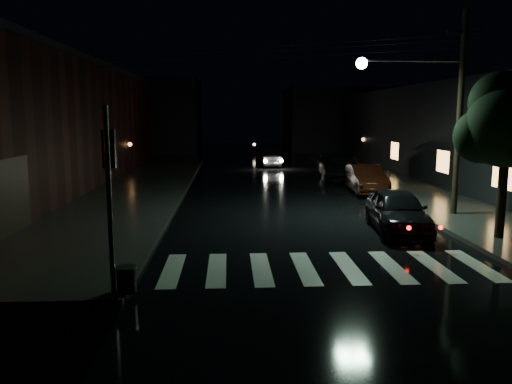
{
  "coord_description": "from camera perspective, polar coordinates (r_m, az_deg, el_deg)",
  "views": [
    {
      "loc": [
        0.36,
        -12.52,
        4.16
      ],
      "look_at": [
        1.24,
        3.8,
        1.6
      ],
      "focal_mm": 35.0,
      "sensor_mm": 36.0,
      "label": 1
    }
  ],
  "objects": [
    {
      "name": "parked_car_d",
      "position": [
        32.31,
        9.9,
        2.81
      ],
      "size": [
        3.21,
        6.04,
        1.62
      ],
      "primitive_type": "imported",
      "rotation": [
        0.0,
        0.0,
        -0.09
      ],
      "color": "black",
      "rests_on": "ground"
    },
    {
      "name": "building_far_right",
      "position": [
        59.12,
        10.36,
        8.11
      ],
      "size": [
        14.0,
        10.0,
        7.0
      ],
      "primitive_type": "cube",
      "color": "black",
      "rests_on": "ground"
    },
    {
      "name": "crosswalk",
      "position": [
        13.92,
        8.09,
        -8.55
      ],
      "size": [
        9.0,
        3.0,
        0.01
      ],
      "primitive_type": "cube",
      "color": "beige",
      "rests_on": "ground"
    },
    {
      "name": "ground",
      "position": [
        13.2,
        -4.54,
        -9.49
      ],
      "size": [
        120.0,
        120.0,
        0.0
      ],
      "primitive_type": "plane",
      "color": "black",
      "rests_on": "ground"
    },
    {
      "name": "building_left",
      "position": [
        31.09,
        -26.7,
        6.74
      ],
      "size": [
        10.0,
        36.0,
        7.0
      ],
      "primitive_type": "cube",
      "color": "black",
      "rests_on": "ground"
    },
    {
      "name": "building_far_left",
      "position": [
        58.45,
        -13.44,
        8.5
      ],
      "size": [
        14.0,
        10.0,
        8.0
      ],
      "primitive_type": "cube",
      "color": "black",
      "rests_on": "ground"
    },
    {
      "name": "signal_pole_corner",
      "position": [
        11.64,
        -15.46,
        -4.42
      ],
      "size": [
        0.68,
        0.61,
        4.2
      ],
      "color": "slate",
      "rests_on": "ground"
    },
    {
      "name": "parked_car_c",
      "position": [
        32.26,
        9.92,
        2.7
      ],
      "size": [
        2.38,
        5.28,
        1.5
      ],
      "primitive_type": "imported",
      "rotation": [
        0.0,
        0.0,
        0.05
      ],
      "color": "black",
      "rests_on": "ground"
    },
    {
      "name": "parked_car_b",
      "position": [
        27.14,
        12.42,
        1.47
      ],
      "size": [
        1.77,
        4.61,
        1.5
      ],
      "primitive_type": "imported",
      "rotation": [
        0.0,
        0.0,
        -0.04
      ],
      "color": "black",
      "rests_on": "ground"
    },
    {
      "name": "oncoming_car",
      "position": [
        40.11,
        1.43,
        3.9
      ],
      "size": [
        1.77,
        4.18,
        1.34
      ],
      "primitive_type": "imported",
      "rotation": [
        0.0,
        0.0,
        3.23
      ],
      "color": "black",
      "rests_on": "ground"
    },
    {
      "name": "sidewalk_right",
      "position": [
        28.52,
        16.72,
        0.28
      ],
      "size": [
        4.0,
        44.0,
        0.15
      ],
      "primitive_type": "cube",
      "color": "#282826",
      "rests_on": "ground"
    },
    {
      "name": "street_tree",
      "position": [
        18.0,
        26.65,
        6.64
      ],
      "size": [
        3.1,
        2.9,
        5.4
      ],
      "color": "black",
      "rests_on": "ground"
    },
    {
      "name": "sidewalk_left",
      "position": [
        27.37,
        -14.34,
        0.03
      ],
      "size": [
        6.0,
        44.0,
        0.15
      ],
      "primitive_type": "cube",
      "color": "#282826",
      "rests_on": "ground"
    },
    {
      "name": "building_right",
      "position": [
        34.79,
        25.66,
        6.12
      ],
      "size": [
        10.0,
        40.0,
        6.0
      ],
      "primitive_type": "cube",
      "color": "black",
      "rests_on": "ground"
    },
    {
      "name": "utility_pole",
      "position": [
        21.29,
        20.67,
        9.52
      ],
      "size": [
        4.92,
        0.44,
        8.0
      ],
      "color": "black",
      "rests_on": "ground"
    },
    {
      "name": "parked_car_a",
      "position": [
        18.53,
        15.87,
        -2.03
      ],
      "size": [
        2.22,
        4.59,
        1.51
      ],
      "primitive_type": "imported",
      "rotation": [
        0.0,
        0.0,
        -0.1
      ],
      "color": "black",
      "rests_on": "ground"
    }
  ]
}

